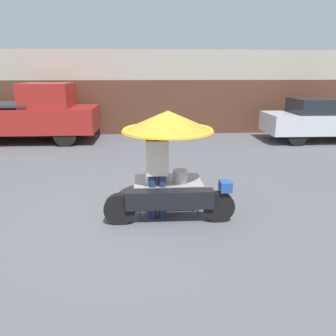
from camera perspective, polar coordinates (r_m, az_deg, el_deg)
ground_plane at (r=6.12m, az=-3.32°, el=-8.32°), size 36.00×36.00×0.00m
shopfront_building at (r=14.80m, az=-3.57°, el=13.14°), size 28.00×2.06×3.39m
vendor_motorcycle_cart at (r=5.87m, az=0.06°, el=5.31°), size 2.29×1.66×1.90m
vendor_person at (r=5.73m, az=-1.91°, el=-0.08°), size 0.38×0.22×1.66m
parked_car at (r=13.73m, az=25.69°, el=7.66°), size 4.55×1.78×1.59m
pickup_truck at (r=13.20m, az=-22.67°, el=8.61°), size 5.00×1.94×2.15m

